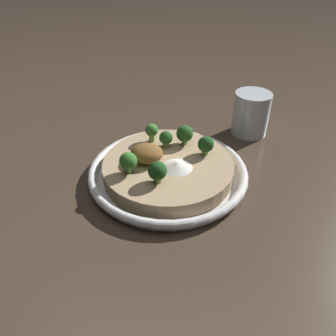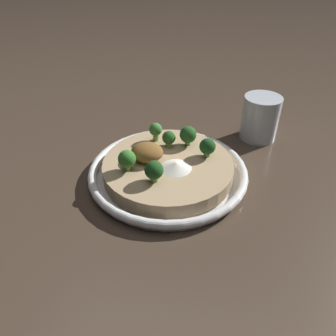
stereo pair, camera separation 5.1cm
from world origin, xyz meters
TOP-DOWN VIEW (x-y plane):
  - ground_plane at (0.00, 0.00)m, footprint 6.00×6.00m
  - risotto_bowl at (0.00, 0.00)m, footprint 0.30×0.30m
  - cheese_sprinkle at (-0.02, 0.02)m, footprint 0.06×0.06m
  - crispy_onion_garnish at (0.04, -0.00)m, footprint 0.06×0.05m
  - broccoli_left at (-0.07, -0.04)m, footprint 0.03×0.03m
  - broccoli_front_left at (-0.02, -0.07)m, footprint 0.03×0.03m
  - broccoli_front_right at (0.01, -0.06)m, footprint 0.03×0.03m
  - broccoli_back at (0.01, 0.06)m, footprint 0.03×0.03m
  - broccoli_front at (0.04, -0.07)m, footprint 0.03×0.03m
  - broccoli_right at (0.06, 0.04)m, footprint 0.03×0.03m
  - drinking_glass at (-0.17, -0.20)m, footprint 0.08×0.08m

SIDE VIEW (x-z plane):
  - ground_plane at x=0.00m, z-range 0.00..0.00m
  - risotto_bowl at x=0.00m, z-range 0.00..0.03m
  - cheese_sprinkle at x=-0.02m, z-range 0.04..0.05m
  - drinking_glass at x=-0.17m, z-range 0.00..0.10m
  - crispy_onion_garnish at x=0.04m, z-range 0.04..0.07m
  - broccoli_front_right at x=0.01m, z-range 0.04..0.07m
  - broccoli_left at x=-0.07m, z-range 0.04..0.08m
  - broccoli_back at x=0.01m, z-range 0.04..0.08m
  - broccoli_front_left at x=-0.02m, z-range 0.04..0.08m
  - broccoli_front at x=0.04m, z-range 0.04..0.08m
  - broccoli_right at x=0.06m, z-range 0.04..0.08m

